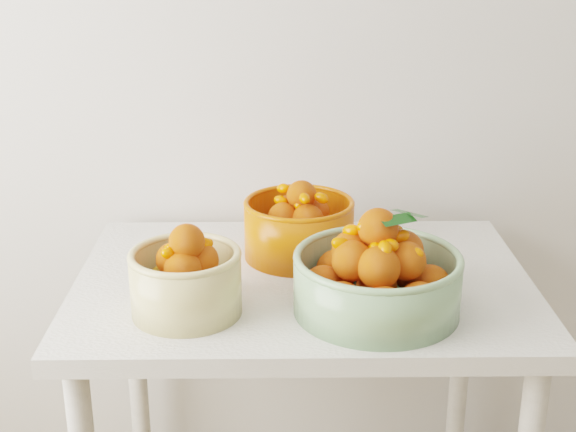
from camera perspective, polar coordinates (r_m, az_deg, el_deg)
name	(u,v)px	position (r m, az deg, el deg)	size (l,w,h in m)	color
table	(303,316)	(1.82, 1.07, -7.14)	(1.00, 0.70, 0.75)	silver
bowl_cream	(186,279)	(1.60, -7.26, -4.49)	(0.28, 0.28, 0.19)	#D0BB7C
bowl_green	(377,277)	(1.60, 6.34, -4.36)	(0.43, 0.43, 0.22)	#81A778
bowl_orange	(299,227)	(1.86, 0.78, -0.78)	(0.34, 0.34, 0.18)	#D64B08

